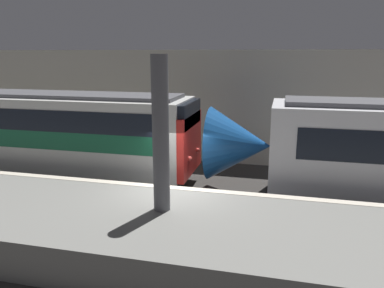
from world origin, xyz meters
The scene contains 5 objects.
ground_plane centered at (0.00, 0.00, 0.00)m, with size 120.00×120.00×0.00m, color #33302D.
platform centered at (0.00, -2.17, 0.51)m, with size 40.00×4.34×1.04m.
station_rear_barrier centered at (0.00, 6.47, 2.63)m, with size 50.00×0.15×5.26m.
support_pillar_near centered at (0.14, -1.81, 3.05)m, with size 0.43×0.43×4.05m.
train_boxy centered at (-8.22, 2.44, 1.84)m, with size 16.48×2.83×3.58m.
Camera 1 is at (3.13, -10.69, 5.08)m, focal length 35.00 mm.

